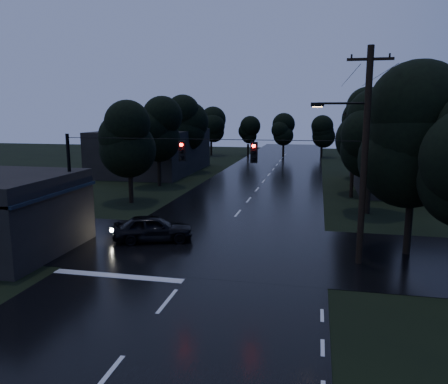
% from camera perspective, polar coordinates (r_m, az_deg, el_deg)
% --- Properties ---
extents(ground, '(160.00, 160.00, 0.00)m').
position_cam_1_polar(ground, '(13.23, -15.22, -22.47)').
color(ground, black).
rests_on(ground, ground).
extents(main_road, '(12.00, 120.00, 0.02)m').
position_cam_1_polar(main_road, '(40.77, 4.33, 0.30)').
color(main_road, black).
rests_on(main_road, ground).
extents(cross_street, '(60.00, 9.00, 0.02)m').
position_cam_1_polar(cross_street, '(23.53, -1.70, -7.20)').
color(cross_street, black).
rests_on(cross_street, ground).
extents(building_far_right, '(10.00, 14.00, 4.40)m').
position_cam_1_polar(building_far_right, '(44.89, 23.13, 3.26)').
color(building_far_right, black).
rests_on(building_far_right, ground).
extents(building_far_left, '(10.00, 16.00, 5.00)m').
position_cam_1_polar(building_far_left, '(53.62, -9.17, 5.30)').
color(building_far_left, black).
rests_on(building_far_left, ground).
extents(utility_pole_main, '(3.50, 0.30, 10.00)m').
position_cam_1_polar(utility_pole_main, '(20.96, 17.67, 4.84)').
color(utility_pole_main, black).
rests_on(utility_pole_main, ground).
extents(utility_pole_far, '(2.00, 0.30, 7.50)m').
position_cam_1_polar(utility_pole_far, '(38.03, 16.53, 5.08)').
color(utility_pole_far, black).
rests_on(utility_pole_far, ground).
extents(anchor_pole_left, '(0.18, 0.18, 6.00)m').
position_cam_1_polar(anchor_pole_left, '(24.79, -19.40, 0.25)').
color(anchor_pole_left, black).
rests_on(anchor_pole_left, ground).
extents(span_signals, '(15.00, 0.37, 1.12)m').
position_cam_1_polar(span_signals, '(21.41, -0.97, 5.39)').
color(span_signals, black).
rests_on(span_signals, ground).
extents(tree_corner_near, '(4.48, 4.48, 9.44)m').
position_cam_1_polar(tree_corner_near, '(23.27, 23.71, 6.78)').
color(tree_corner_near, black).
rests_on(tree_corner_near, ground).
extents(tree_left_a, '(3.92, 3.92, 8.26)m').
position_cam_1_polar(tree_left_a, '(34.94, -12.32, 7.08)').
color(tree_left_a, black).
rests_on(tree_left_a, ground).
extents(tree_left_b, '(4.20, 4.20, 8.85)m').
position_cam_1_polar(tree_left_b, '(42.54, -8.62, 8.25)').
color(tree_left_b, black).
rests_on(tree_left_b, ground).
extents(tree_left_c, '(4.48, 4.48, 9.44)m').
position_cam_1_polar(tree_left_c, '(52.18, -5.34, 9.10)').
color(tree_left_c, black).
rests_on(tree_left_c, ground).
extents(tree_right_a, '(4.20, 4.20, 8.85)m').
position_cam_1_polar(tree_right_a, '(32.02, 18.73, 7.17)').
color(tree_right_a, black).
rests_on(tree_right_a, ground).
extents(tree_right_b, '(4.48, 4.48, 9.44)m').
position_cam_1_polar(tree_right_b, '(40.02, 18.35, 8.26)').
color(tree_right_b, black).
rests_on(tree_right_b, ground).
extents(tree_right_c, '(4.76, 4.76, 10.03)m').
position_cam_1_polar(tree_right_c, '(50.02, 17.86, 9.03)').
color(tree_right_c, black).
rests_on(tree_right_c, ground).
extents(car, '(4.74, 3.14, 1.50)m').
position_cam_1_polar(car, '(24.70, -9.22, -4.67)').
color(car, black).
rests_on(car, ground).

